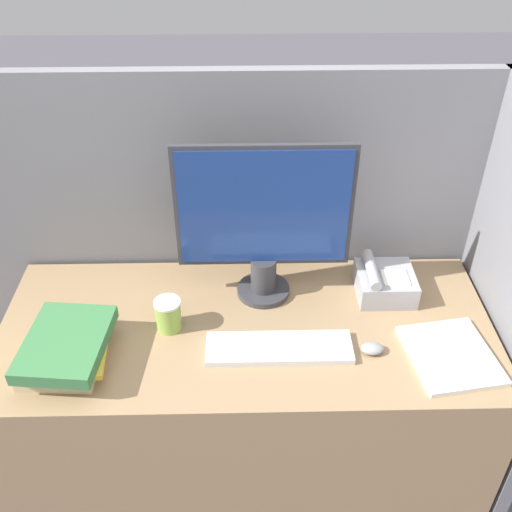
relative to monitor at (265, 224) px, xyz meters
name	(u,v)px	position (x,y,z in m)	size (l,w,h in m)	color
cubicle_panel_rear	(246,262)	(-0.06, 0.21, -0.30)	(1.95, 0.04, 1.44)	slate
cubicle_panel_right	(498,323)	(0.75, -0.14, -0.30)	(0.04, 0.73, 1.44)	slate
desk	(248,404)	(-0.06, -0.17, -0.65)	(1.55, 0.67, 0.75)	#937551
monitor	(265,224)	(0.00, 0.00, 0.00)	(0.55, 0.18, 0.54)	#333338
keyboard	(280,348)	(0.04, -0.27, -0.26)	(0.44, 0.13, 0.02)	silver
mouse	(373,348)	(0.32, -0.29, -0.26)	(0.07, 0.05, 0.03)	gray
coffee_cup	(169,315)	(-0.30, -0.17, -0.22)	(0.08, 0.08, 0.11)	#8CB247
book_stack	(66,349)	(-0.58, -0.31, -0.22)	(0.26, 0.32, 0.10)	#C6B78C
desk_telephone	(385,282)	(0.40, -0.01, -0.23)	(0.19, 0.18, 0.12)	#99999E
paper_pile	(451,355)	(0.54, -0.31, -0.26)	(0.28, 0.31, 0.02)	white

